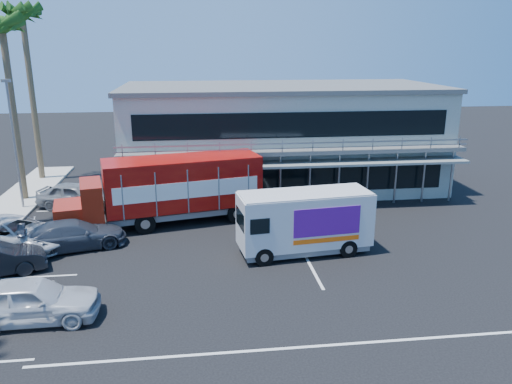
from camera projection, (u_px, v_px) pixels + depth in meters
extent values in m
plane|color=black|center=(270.00, 272.00, 22.87)|extent=(120.00, 120.00, 0.00)
cube|color=#979B8E|center=(281.00, 138.00, 36.51)|extent=(22.00, 10.00, 7.00)
cube|color=#515454|center=(281.00, 87.00, 35.48)|extent=(22.40, 10.40, 0.30)
cube|color=#515454|center=(296.00, 152.00, 31.15)|extent=(22.00, 1.20, 0.25)
cube|color=gray|center=(298.00, 146.00, 30.49)|extent=(22.00, 0.08, 0.90)
cube|color=slate|center=(296.00, 164.00, 31.07)|extent=(22.00, 1.80, 0.15)
cube|color=black|center=(293.00, 180.00, 32.27)|extent=(20.00, 0.06, 1.60)
cube|color=black|center=(294.00, 125.00, 31.25)|extent=(20.00, 0.06, 1.60)
cylinder|color=brown|center=(14.00, 118.00, 31.97)|extent=(0.44, 0.44, 11.00)
sphere|color=#123F13|center=(1.00, 25.00, 30.36)|extent=(1.10, 1.10, 1.10)
cylinder|color=brown|center=(33.00, 101.00, 37.02)|extent=(0.44, 0.44, 12.00)
sphere|color=#123F13|center=(22.00, 13.00, 35.27)|extent=(1.10, 1.10, 1.10)
cylinder|color=gray|center=(15.00, 147.00, 30.55)|extent=(0.14, 0.14, 8.00)
cube|color=gray|center=(6.00, 81.00, 29.42)|extent=(0.50, 0.25, 0.18)
cube|color=maroon|center=(70.00, 215.00, 27.14)|extent=(2.04, 2.75, 1.32)
cube|color=maroon|center=(92.00, 203.00, 27.36)|extent=(1.67, 2.93, 2.31)
cube|color=black|center=(91.00, 191.00, 27.17)|extent=(0.55, 2.30, 0.77)
cube|color=#A3130A|center=(183.00, 182.00, 28.77)|extent=(9.20, 4.58, 2.87)
cube|color=slate|center=(184.00, 210.00, 29.25)|extent=(9.12, 4.17, 0.33)
cube|color=white|center=(188.00, 190.00, 27.54)|extent=(7.93, 1.76, 0.94)
cube|color=white|center=(178.00, 178.00, 30.06)|extent=(7.93, 1.76, 0.94)
cylinder|color=black|center=(77.00, 231.00, 26.30)|extent=(1.18, 0.52, 1.15)
cylinder|color=black|center=(77.00, 217.00, 28.50)|extent=(1.18, 0.52, 1.15)
cylinder|color=black|center=(145.00, 224.00, 27.42)|extent=(1.18, 0.52, 1.15)
cylinder|color=black|center=(140.00, 211.00, 29.62)|extent=(1.18, 0.52, 1.15)
cylinder|color=black|center=(237.00, 213.00, 29.10)|extent=(1.18, 0.52, 1.15)
cylinder|color=black|center=(225.00, 202.00, 31.30)|extent=(1.18, 0.52, 1.15)
cube|color=silver|center=(305.00, 219.00, 24.50)|extent=(6.69, 2.95, 2.59)
cube|color=slate|center=(304.00, 246.00, 24.90)|extent=(6.41, 2.70, 0.32)
cube|color=black|center=(241.00, 219.00, 23.69)|extent=(0.27, 1.82, 0.88)
cube|color=silver|center=(305.00, 193.00, 24.13)|extent=(6.55, 2.89, 0.07)
cube|color=#580E83|center=(327.00, 222.00, 23.56)|extent=(3.31, 0.41, 1.39)
cube|color=#580E83|center=(311.00, 207.00, 25.66)|extent=(3.31, 0.41, 1.39)
cube|color=#F2590C|center=(327.00, 240.00, 23.82)|extent=(3.31, 0.40, 0.23)
cylinder|color=black|center=(264.00, 257.00, 23.45)|extent=(0.91, 0.38, 0.89)
cylinder|color=black|center=(254.00, 242.00, 25.28)|extent=(0.91, 0.38, 0.89)
cylinder|color=black|center=(348.00, 248.00, 24.41)|extent=(0.91, 0.38, 0.89)
cylinder|color=black|center=(333.00, 234.00, 26.24)|extent=(0.91, 0.38, 0.89)
imported|color=silver|center=(31.00, 300.00, 18.62)|extent=(5.00, 2.06, 1.70)
imported|color=silver|center=(14.00, 233.00, 25.30)|extent=(6.54, 4.70, 1.65)
imported|color=#333944|center=(74.00, 235.00, 25.36)|extent=(5.51, 3.46, 1.49)
imported|color=gray|center=(76.00, 196.00, 31.65)|extent=(5.28, 3.41, 1.67)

